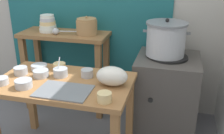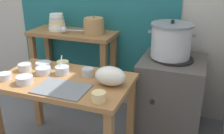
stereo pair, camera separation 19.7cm
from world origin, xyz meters
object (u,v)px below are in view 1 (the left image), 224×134
prep_bowl_0 (24,83)px  prep_bowl_4 (87,73)px  prep_bowl_1 (39,67)px  prep_bowl_2 (1,81)px  prep_table (64,93)px  prep_bowl_3 (59,66)px  bowl_stack_enamel (48,24)px  ladle (57,31)px  prep_bowl_7 (60,72)px  stove_block (166,93)px  plastic_bag (112,76)px  clay_pot (87,27)px  steamer_pot (166,39)px  prep_bowl_8 (104,97)px  prep_bowl_5 (41,73)px  serving_tray (64,91)px  prep_bowl_6 (21,70)px  back_shelf_table (65,52)px

prep_bowl_0 → prep_bowl_4: size_ratio=1.30×
prep_bowl_1 → prep_bowl_2: prep_bowl_2 is taller
prep_table → prep_bowl_3: (-0.14, 0.23, 0.14)m
bowl_stack_enamel → prep_bowl_0: bowl_stack_enamel is taller
ladle → prep_bowl_7: size_ratio=1.69×
stove_block → plastic_bag: size_ratio=3.17×
prep_bowl_7 → clay_pot: bearing=90.5°
steamer_pot → ladle: bearing=178.6°
prep_bowl_0 → prep_bowl_1: bearing=100.1°
stove_block → prep_bowl_8: size_ratio=7.70×
steamer_pot → bowl_stack_enamel: (-1.27, 0.12, 0.04)m
clay_pot → ladle: (-0.31, -0.08, -0.05)m
prep_bowl_8 → prep_bowl_0: bearing=174.8°
steamer_pot → prep_bowl_5: bearing=-146.6°
serving_tray → prep_bowl_0: size_ratio=3.02×
prep_bowl_4 → prep_bowl_7: size_ratio=0.65×
prep_bowl_4 → clay_pot: bearing=109.0°
ladle → prep_bowl_5: 0.71m
ladle → prep_bowl_5: (0.16, -0.67, -0.18)m
ladle → prep_bowl_4: 0.80m
prep_table → prep_bowl_7: size_ratio=7.01×
prep_bowl_0 → prep_bowl_6: size_ratio=1.17×
prep_bowl_0 → back_shelf_table: bearing=95.1°
plastic_bag → prep_bowl_2: (-0.84, -0.20, -0.05)m
back_shelf_table → serving_tray: size_ratio=2.40×
serving_tray → prep_bowl_6: bearing=157.0°
steamer_pot → clay_pot: bearing=172.4°
prep_bowl_3 → back_shelf_table: bearing=109.0°
serving_tray → prep_bowl_2: (-0.53, -0.00, 0.02)m
steamer_pot → serving_tray: steamer_pot is taller
prep_bowl_0 → prep_bowl_1: size_ratio=0.93×
prep_table → stove_block: size_ratio=1.41×
bowl_stack_enamel → prep_bowl_7: bowl_stack_enamel is taller
prep_bowl_4 → prep_bowl_6: bearing=-170.9°
prep_bowl_1 → prep_bowl_8: 0.83m
prep_bowl_1 → prep_bowl_7: bearing=-19.6°
back_shelf_table → clay_pot: clay_pot is taller
prep_bowl_0 → prep_bowl_5: prep_bowl_0 is taller
ladle → prep_bowl_1: ladle is taller
prep_bowl_1 → prep_bowl_2: 0.37m
back_shelf_table → prep_bowl_2: back_shelf_table is taller
back_shelf_table → plastic_bag: 1.06m
back_shelf_table → prep_bowl_7: bearing=-69.0°
bowl_stack_enamel → prep_bowl_4: (0.68, -0.67, -0.23)m
bowl_stack_enamel → plastic_bag: size_ratio=0.78×
clay_pot → prep_bowl_4: bearing=-71.0°
prep_table → plastic_bag: bearing=4.2°
plastic_bag → prep_bowl_6: plastic_bag is taller
clay_pot → prep_bowl_6: clay_pot is taller
clay_pot → bowl_stack_enamel: clay_pot is taller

